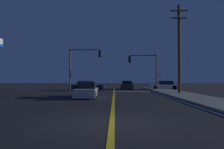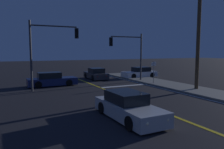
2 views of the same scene
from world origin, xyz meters
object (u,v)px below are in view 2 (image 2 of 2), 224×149
Objects in this scene: traffic_signal_far_left at (49,44)px; utility_pole_right at (199,32)px; car_parked_curb_navy at (52,80)px; car_side_waiting_white at (140,73)px; traffic_signal_near_right at (130,50)px; car_mid_block_charcoal at (96,74)px; street_sign_corner at (154,69)px; car_far_approaching_silver at (128,107)px.

traffic_signal_far_left is 0.62× the size of utility_pole_right.
car_parked_curb_navy and car_side_waiting_white have the same top height.
car_parked_curb_navy is 11.62m from car_side_waiting_white.
car_parked_curb_navy is 8.83m from traffic_signal_near_right.
car_mid_block_charcoal is 5.71m from car_side_waiting_white.
utility_pole_right is at bearing -71.83° from street_sign_corner.
car_far_approaching_silver is 0.89× the size of traffic_signal_near_right.
utility_pole_right is 5.62m from street_sign_corner.
car_side_waiting_white is (11.45, 2.01, -0.00)m from car_parked_curb_navy.
car_far_approaching_silver and car_parked_curb_navy have the same top height.
car_side_waiting_white is at bearing -138.06° from traffic_signal_near_right.
car_far_approaching_silver is at bearing -78.28° from traffic_signal_far_left.
traffic_signal_far_left is at bearing -79.54° from car_far_approaching_silver.
traffic_signal_far_left is at bearing -14.54° from car_parked_curb_navy.
traffic_signal_far_left is (-8.84, -1.40, 0.41)m from traffic_signal_near_right.
utility_pole_right reaches higher than traffic_signal_far_left.
car_mid_block_charcoal is at bearing -107.00° from car_far_approaching_silver.
car_mid_block_charcoal is 7.69m from street_sign_corner.
car_parked_curb_navy is at bearing -151.61° from car_mid_block_charcoal.
car_side_waiting_white is 6.08m from street_sign_corner.
traffic_signal_far_left is 2.50× the size of street_sign_corner.
traffic_signal_far_left is (-2.08, 10.03, 3.38)m from car_far_approaching_silver.
car_mid_block_charcoal is at bearing 39.66° from traffic_signal_far_left.
car_parked_curb_navy is (-5.84, -3.06, 0.00)m from car_mid_block_charcoal.
utility_pole_right reaches higher than car_parked_curb_navy.
street_sign_corner is (7.93, 8.63, 1.02)m from car_far_approaching_silver.
traffic_signal_near_right is (-3.17, -2.85, 2.97)m from car_side_waiting_white.
street_sign_corner is (-2.00, -5.65, 1.02)m from car_side_waiting_white.
car_side_waiting_white is at bearing -126.07° from car_far_approaching_silver.
traffic_signal_far_left reaches higher than car_parked_curb_navy.
car_mid_block_charcoal is at bearing 118.27° from street_sign_corner.
traffic_signal_near_right reaches higher than car_side_waiting_white.
car_parked_curb_navy is at bearing 98.49° from car_side_waiting_white.
traffic_signal_far_left is at bearing 108.04° from car_side_waiting_white.
car_side_waiting_white is 10.86m from utility_pole_right.
traffic_signal_near_right is (6.76, 11.43, 2.97)m from car_far_approaching_silver.
traffic_signal_far_left reaches higher than car_mid_block_charcoal.
traffic_signal_near_right reaches higher than car_mid_block_charcoal.
traffic_signal_far_left is 10.38m from street_sign_corner.
car_mid_block_charcoal is 0.44× the size of utility_pole_right.
car_mid_block_charcoal is 0.91× the size of car_parked_curb_navy.
traffic_signal_far_left reaches higher than car_far_approaching_silver.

